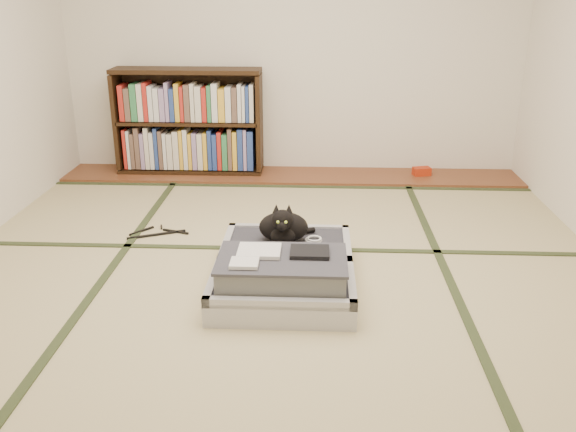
{
  "coord_description": "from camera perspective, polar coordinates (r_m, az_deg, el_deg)",
  "views": [
    {
      "loc": [
        0.22,
        -3.18,
        1.6
      ],
      "look_at": [
        0.05,
        0.35,
        0.25
      ],
      "focal_mm": 38.0,
      "sensor_mm": 36.0,
      "label": 1
    }
  ],
  "objects": [
    {
      "name": "cable_coil",
      "position": [
        3.68,
        2.42,
        -2.21
      ],
      "size": [
        0.11,
        0.11,
        0.03
      ],
      "color": "white",
      "rests_on": "suitcase"
    },
    {
      "name": "suitcase",
      "position": [
        3.41,
        -0.37,
        -5.08
      ],
      "size": [
        0.76,
        1.02,
        0.3
      ],
      "color": "#AEAFB3",
      "rests_on": "floor"
    },
    {
      "name": "room_shell",
      "position": [
        3.19,
        -1.26,
        18.42
      ],
      "size": [
        4.5,
        4.5,
        4.5
      ],
      "color": "white",
      "rests_on": "ground"
    },
    {
      "name": "wood_strip",
      "position": [
        5.43,
        0.3,
        3.83
      ],
      "size": [
        4.0,
        0.5,
        0.02
      ],
      "primitive_type": "cube",
      "color": "brown",
      "rests_on": "ground"
    },
    {
      "name": "red_item",
      "position": [
        5.52,
        12.4,
        4.11
      ],
      "size": [
        0.17,
        0.12,
        0.07
      ],
      "primitive_type": "cube",
      "rotation": [
        0.0,
        0.0,
        0.24
      ],
      "color": "#AA270D",
      "rests_on": "wood_strip"
    },
    {
      "name": "bookcase",
      "position": [
        5.49,
        -9.25,
        8.53
      ],
      "size": [
        1.28,
        0.29,
        0.92
      ],
      "color": "black",
      "rests_on": "wood_strip"
    },
    {
      "name": "hanger",
      "position": [
        4.26,
        -12.1,
        -1.54
      ],
      "size": [
        0.4,
        0.26,
        0.01
      ],
      "color": "black",
      "rests_on": "floor"
    },
    {
      "name": "floor",
      "position": [
        3.57,
        -1.07,
        -5.74
      ],
      "size": [
        4.5,
        4.5,
        0.0
      ],
      "primitive_type": "plane",
      "color": "tan",
      "rests_on": "ground"
    },
    {
      "name": "cat",
      "position": [
        3.62,
        -0.42,
        -1.03
      ],
      "size": [
        0.34,
        0.34,
        0.27
      ],
      "color": "black",
      "rests_on": "suitcase"
    },
    {
      "name": "tatami_borders",
      "position": [
        4.01,
        -0.62,
        -2.54
      ],
      "size": [
        4.0,
        4.5,
        0.01
      ],
      "color": "#2D381E",
      "rests_on": "ground"
    }
  ]
}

